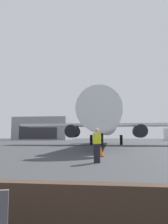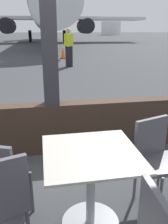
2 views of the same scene
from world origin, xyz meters
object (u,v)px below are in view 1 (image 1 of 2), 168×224
at_px(ground_crew_worker, 97,145).
at_px(airplane, 105,122).
at_px(distant_hangar, 44,129).
at_px(traffic_cone, 101,151).

bearing_deg(ground_crew_worker, airplane, 90.44).
bearing_deg(distant_hangar, traffic_cone, -69.59).
bearing_deg(airplane, distant_hangar, 115.99).
xyz_separation_m(airplane, ground_crew_worker, (0.16, -21.17, -2.49)).
relative_size(airplane, ground_crew_worker, 19.19).
bearing_deg(ground_crew_worker, traffic_cone, 89.35).
bearing_deg(distant_hangar, airplane, -64.01).
height_order(traffic_cone, distant_hangar, distant_hangar).
xyz_separation_m(ground_crew_worker, distant_hangar, (-27.22, 76.66, 3.60)).
distance_m(traffic_cone, distant_hangar, 78.27).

